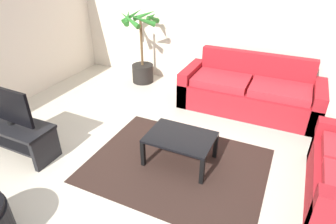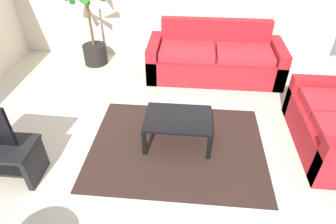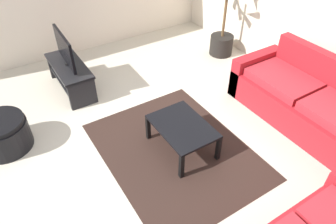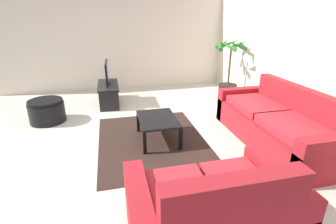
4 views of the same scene
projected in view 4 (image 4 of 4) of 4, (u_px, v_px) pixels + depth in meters
ground_plane at (127, 135)px, 4.22m from camera, size 6.60×6.60×0.00m
wall_back at (292, 49)px, 4.38m from camera, size 6.00×0.06×2.70m
wall_left at (114, 38)px, 6.44m from camera, size 0.06×6.00×2.70m
couch_main at (276, 125)px, 3.88m from camera, size 2.26×0.90×0.90m
couch_loveseat at (212, 212)px, 2.18m from camera, size 0.90×1.46×0.90m
tv_stand at (109, 91)px, 5.65m from camera, size 1.10×0.45×0.45m
tv at (107, 72)px, 5.50m from camera, size 0.84×0.10×0.51m
coffee_table at (158, 121)px, 3.94m from camera, size 0.83×0.59×0.39m
area_rug at (152, 140)px, 4.04m from camera, size 2.20×1.70×0.01m
potted_palm at (228, 76)px, 5.85m from camera, size 0.74×0.75×1.45m
ottoman at (47, 111)px, 4.69m from camera, size 0.65×0.65×0.43m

